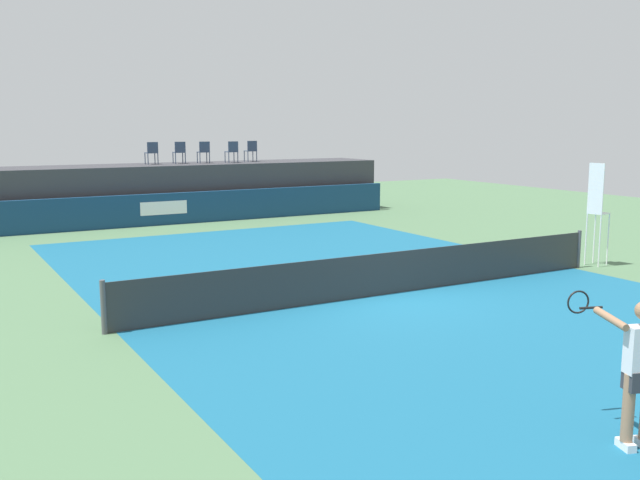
{
  "coord_description": "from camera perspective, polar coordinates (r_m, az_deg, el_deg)",
  "views": [
    {
      "loc": [
        -8.98,
        -12.79,
        3.74
      ],
      "look_at": [
        -0.57,
        2.0,
        1.0
      ],
      "focal_mm": 40.04,
      "sensor_mm": 36.0,
      "label": 1
    }
  ],
  "objects": [
    {
      "name": "sponsor_wall",
      "position": [
        27.96,
        -10.72,
        2.54
      ],
      "size": [
        18.0,
        0.22,
        1.2
      ],
      "color": "navy",
      "rests_on": "ground"
    },
    {
      "name": "net_post_far",
      "position": [
        20.11,
        19.97,
        -0.68
      ],
      "size": [
        0.1,
        0.1,
        1.0
      ],
      "primitive_type": "cylinder",
      "color": "#4C4C51",
      "rests_on": "ground"
    },
    {
      "name": "spectator_chair_center",
      "position": [
        29.95,
        -9.28,
        7.02
      ],
      "size": [
        0.47,
        0.47,
        0.89
      ],
      "color": "#2D3D56",
      "rests_on": "spectator_platform"
    },
    {
      "name": "spectator_chair_left",
      "position": [
        29.78,
        -11.17,
        6.96
      ],
      "size": [
        0.47,
        0.47,
        0.89
      ],
      "color": "#2D3D56",
      "rests_on": "spectator_platform"
    },
    {
      "name": "spectator_chair_right",
      "position": [
        30.07,
        -7.05,
        7.08
      ],
      "size": [
        0.44,
        0.44,
        0.89
      ],
      "color": "#2D3D56",
      "rests_on": "spectator_platform"
    },
    {
      "name": "tennis_player",
      "position": [
        9.14,
        24.09,
        -9.38
      ],
      "size": [
        0.55,
        1.25,
        1.77
      ],
      "color": "white",
      "rests_on": "court_inner"
    },
    {
      "name": "spectator_platform",
      "position": [
        29.61,
        -11.88,
        3.83
      ],
      "size": [
        18.0,
        2.8,
        2.2
      ],
      "primitive_type": "cube",
      "color": "#38383D",
      "rests_on": "ground"
    },
    {
      "name": "spectator_chair_far_left",
      "position": [
        29.43,
        -13.3,
        6.87
      ],
      "size": [
        0.44,
        0.44,
        0.89
      ],
      "color": "#2D3D56",
      "rests_on": "spectator_platform"
    },
    {
      "name": "court_inner",
      "position": [
        16.07,
        5.3,
        -4.34
      ],
      "size": [
        12.0,
        22.0,
        0.0
      ],
      "primitive_type": "cube",
      "color": "#16597A",
      "rests_on": "ground"
    },
    {
      "name": "ground_plane",
      "position": [
        18.55,
        -0.01,
        -2.49
      ],
      "size": [
        48.0,
        48.0,
        0.0
      ],
      "primitive_type": "plane",
      "color": "#4C704C"
    },
    {
      "name": "spectator_chair_far_right",
      "position": [
        30.98,
        -5.53,
        7.17
      ],
      "size": [
        0.45,
        0.45,
        0.89
      ],
      "color": "#2D3D56",
      "rests_on": "spectator_platform"
    },
    {
      "name": "net_post_near",
      "position": [
        13.49,
        -16.92,
        -5.16
      ],
      "size": [
        0.1,
        0.1,
        1.0
      ],
      "primitive_type": "cylinder",
      "color": "#4C4C51",
      "rests_on": "ground"
    },
    {
      "name": "tennis_net",
      "position": [
        15.97,
        5.32,
        -2.69
      ],
      "size": [
        12.4,
        0.02,
        0.95
      ],
      "primitive_type": "cube",
      "color": "#2D2D2D",
      "rests_on": "ground"
    },
    {
      "name": "umpire_chair",
      "position": [
        20.41,
        21.24,
        2.47
      ],
      "size": [
        0.5,
        0.5,
        2.76
      ],
      "color": "white",
      "rests_on": "ground"
    }
  ]
}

